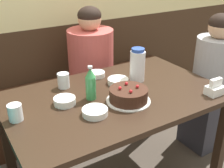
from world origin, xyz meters
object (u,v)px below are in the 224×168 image
(bowl_side_dish, at_px, (95,112))
(person_teal_shirt, at_px, (211,88))
(soju_bottle, at_px, (91,83))
(bowl_rice_small, at_px, (118,81))
(water_pitcher, at_px, (137,65))
(bowl_soup_white, at_px, (97,74))
(bowl_sauce_shallow, at_px, (65,101))
(person_pale_blue_shirt, at_px, (91,75))
(glass_tumbler_short, at_px, (15,113))
(birthday_cake, at_px, (129,95))
(bench_seat, at_px, (67,107))
(glass_water_tall, at_px, (63,80))
(napkin_holder, at_px, (215,89))

(bowl_side_dish, xyz_separation_m, person_teal_shirt, (1.16, 0.16, -0.22))
(soju_bottle, xyz_separation_m, bowl_rice_small, (0.26, 0.09, -0.08))
(water_pitcher, height_order, soju_bottle, water_pitcher)
(water_pitcher, relative_size, bowl_rice_small, 1.63)
(bowl_soup_white, relative_size, bowl_side_dish, 0.82)
(soju_bottle, xyz_separation_m, person_teal_shirt, (1.09, -0.02, -0.30))
(bowl_sauce_shallow, relative_size, person_pale_blue_shirt, 0.11)
(bowl_rice_small, xyz_separation_m, bowl_side_dish, (-0.33, -0.27, -0.00))
(bowl_side_dish, bearing_deg, glass_tumbler_short, 155.64)
(water_pitcher, xyz_separation_m, bowl_sauce_shallow, (-0.56, -0.05, -0.09))
(person_pale_blue_shirt, bearing_deg, birthday_cake, -11.90)
(bench_seat, distance_m, glass_water_tall, 0.82)
(water_pitcher, bearing_deg, bowl_sauce_shallow, -174.64)
(glass_water_tall, distance_m, glass_tumbler_short, 0.44)
(soju_bottle, relative_size, glass_tumbler_short, 2.31)
(bowl_rice_small, bearing_deg, glass_water_tall, 157.68)
(birthday_cake, height_order, glass_tumbler_short, birthday_cake)
(birthday_cake, height_order, person_teal_shirt, person_teal_shirt)
(soju_bottle, distance_m, napkin_holder, 0.77)
(bowl_sauce_shallow, bearing_deg, bowl_side_dish, -64.69)
(bowl_side_dish, relative_size, person_teal_shirt, 0.12)
(person_pale_blue_shirt, bearing_deg, bowl_sauce_shallow, -38.59)
(bench_seat, bearing_deg, soju_bottle, -100.78)
(soju_bottle, xyz_separation_m, bowl_side_dish, (-0.07, -0.18, -0.08))
(bowl_soup_white, bearing_deg, person_pale_blue_shirt, 68.26)
(bowl_soup_white, xyz_separation_m, bowl_rice_small, (0.06, -0.18, 0.00))
(glass_water_tall, distance_m, person_pale_blue_shirt, 0.63)
(person_teal_shirt, height_order, person_pale_blue_shirt, person_pale_blue_shirt)
(water_pitcher, bearing_deg, soju_bottle, -169.88)
(bench_seat, xyz_separation_m, person_pale_blue_shirt, (0.19, -0.15, 0.34))
(bench_seat, relative_size, birthday_cake, 8.68)
(bowl_rice_small, height_order, glass_water_tall, glass_water_tall)
(bench_seat, relative_size, person_teal_shirt, 2.02)
(glass_water_tall, bearing_deg, person_pale_blue_shirt, 44.87)
(birthday_cake, distance_m, glass_tumbler_short, 0.64)
(napkin_holder, xyz_separation_m, bowl_sauce_shallow, (-0.85, 0.37, -0.02))
(soju_bottle, relative_size, glass_water_tall, 2.15)
(glass_tumbler_short, bearing_deg, glass_water_tall, 32.80)
(soju_bottle, distance_m, glass_water_tall, 0.25)
(bowl_rice_small, height_order, bowl_side_dish, same)
(napkin_holder, bearing_deg, water_pitcher, 123.91)
(birthday_cake, bearing_deg, napkin_holder, -22.14)
(water_pitcher, bearing_deg, glass_water_tall, 161.21)
(glass_tumbler_short, bearing_deg, birthday_cake, -12.72)
(bench_seat, bearing_deg, bowl_side_dish, -102.85)
(water_pitcher, distance_m, bowl_rice_small, 0.17)
(bowl_side_dish, bearing_deg, water_pitcher, 28.18)
(birthday_cake, distance_m, water_pitcher, 0.32)
(water_pitcher, bearing_deg, birthday_cake, -135.55)
(bowl_rice_small, height_order, glass_tumbler_short, glass_tumbler_short)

